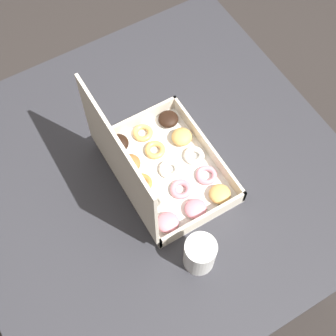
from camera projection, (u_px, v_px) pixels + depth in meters
The scene contains 4 objects.
ground_plane at pixel (158, 254), 1.93m from camera, with size 8.00×8.00×0.00m, color #2D2826.
dining_table at pixel (154, 187), 1.36m from camera, with size 1.01×1.02×0.75m.
donut_box at pixel (156, 167), 1.21m from camera, with size 0.35×0.26×0.31m.
coffee_mug at pixel (200, 254), 1.10m from camera, with size 0.08×0.08×0.11m.
Camera 1 is at (-0.52, 0.26, 1.87)m, focal length 50.00 mm.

